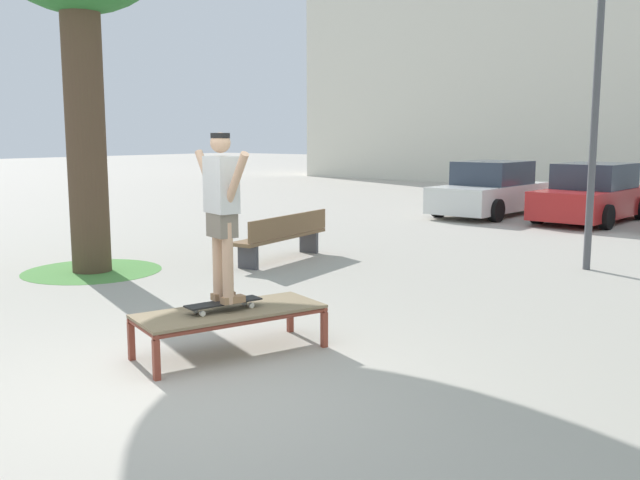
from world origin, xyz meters
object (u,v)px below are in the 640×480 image
Objects in this scene: skate_box at (230,314)px; car_red at (592,195)px; car_white at (491,191)px; light_post at (600,33)px; skateboard at (224,303)px; park_bench at (283,236)px; skater at (222,205)px.

skate_box is 13.67m from car_red.
car_white is 0.99× the size of car_red.
light_post is (4.65, -6.52, 3.13)m from car_white.
skate_box is 0.35× the size of light_post.
park_bench reaches higher than skateboard.
car_red is (-0.47, 13.72, 0.15)m from skateboard.
skater reaches higher than skate_box.
skate_box is 0.14m from skateboard.
light_post reaches higher than park_bench.
car_white is at bearing 103.22° from skateboard.
car_red is at bearing 74.32° from park_bench.
car_red is at bearing 5.22° from car_white.
skate_box is 1.12m from skater.
park_bench is (-3.09, 4.42, 0.03)m from skate_box.
skateboard is 13.73m from car_red.
skater is 0.29× the size of light_post.
skateboard reaches higher than skate_box.
skater reaches higher than skateboard.
skater is (-0.02, -0.06, 1.12)m from skate_box.
light_post is (1.49, 6.96, 3.29)m from skateboard.
skater reaches higher than car_white.
car_red is 7.71m from light_post.
car_white is (-3.17, 13.48, -0.84)m from skater.
park_bench is (-2.59, -9.24, -0.24)m from car_red.
skateboard is 0.19× the size of car_white.
skater is 13.76m from car_red.
car_white reaches higher than park_bench.
skateboard is 0.19× the size of car_red.
skater is at bearing -102.06° from light_post.
skater is at bearing -76.78° from car_white.
car_red is (-0.49, 13.66, 0.28)m from skate_box.
park_bench is at bearing -105.68° from car_red.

